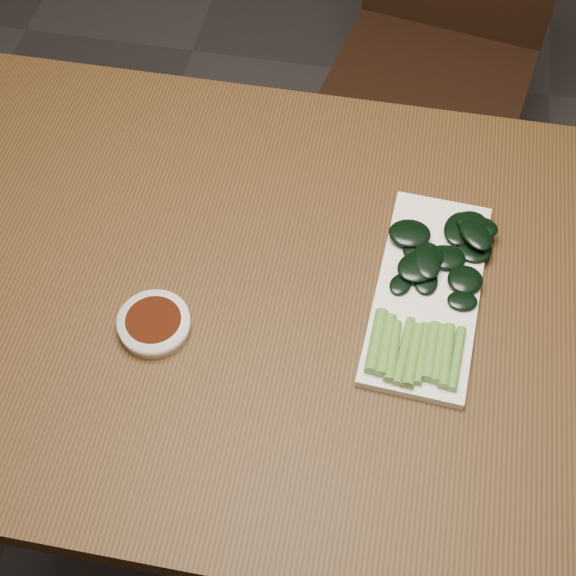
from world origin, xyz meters
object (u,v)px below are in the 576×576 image
Objects in this scene: sauce_bowl at (154,324)px; serving_plate at (428,292)px; gai_lan at (436,286)px; chair_far at (439,45)px; table at (289,317)px.

sauce_bowl reaches higher than serving_plate.
sauce_bowl is at bearing -161.56° from gai_lan.
sauce_bowl is 0.29× the size of serving_plate.
sauce_bowl is at bearing -99.30° from chair_far.
serving_plate is (0.01, -0.86, 0.27)m from chair_far.
gai_lan is at bearing -1.54° from serving_plate.
chair_far reaches higher than sauce_bowl.
table is at bearing -171.56° from serving_plate.
chair_far is 9.13× the size of sauce_bowl.
gai_lan reaches higher than serving_plate.
serving_plate is at bearing -79.13° from chair_far.
serving_plate is (0.36, 0.12, -0.01)m from sauce_bowl.
sauce_bowl is 0.32× the size of gai_lan.
gai_lan is (0.37, 0.12, 0.01)m from sauce_bowl.
chair_far is at bearing 78.44° from table.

